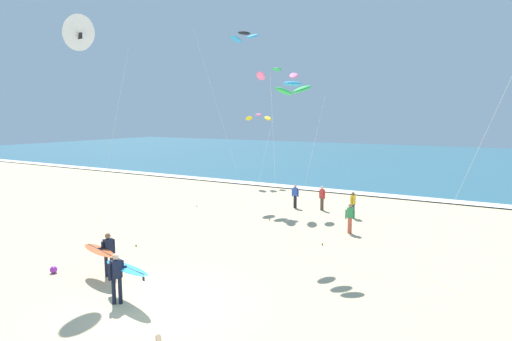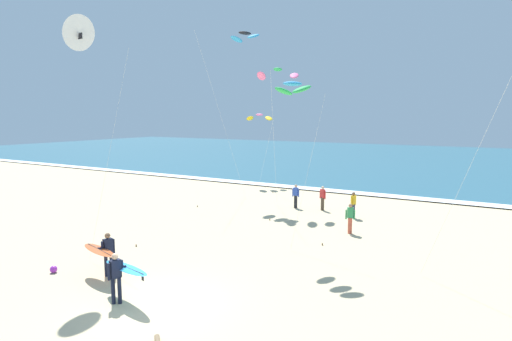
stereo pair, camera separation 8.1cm
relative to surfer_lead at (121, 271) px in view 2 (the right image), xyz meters
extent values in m
plane|color=#D1BA8E|center=(1.03, 0.33, -1.05)|extent=(160.00, 160.00, 0.00)
cube|color=#2D6075|center=(1.03, 52.85, -1.01)|extent=(160.00, 60.00, 0.08)
cube|color=white|center=(1.03, 23.15, -0.97)|extent=(160.00, 1.49, 0.01)
cylinder|color=black|center=(-0.13, -0.24, -0.61)|extent=(0.13, 0.13, 0.88)
cylinder|color=black|center=(0.03, -0.12, -0.61)|extent=(0.13, 0.13, 0.88)
cube|color=black|center=(-0.05, -0.18, 0.13)|extent=(0.28, 0.38, 0.60)
cube|color=blue|center=(-0.15, -0.15, 0.17)|extent=(0.06, 0.20, 0.32)
sphere|color=tan|center=(-0.05, -0.18, 0.55)|extent=(0.21, 0.21, 0.21)
cylinder|color=black|center=(-0.10, -0.40, 0.09)|extent=(0.09, 0.09, 0.56)
cylinder|color=black|center=(0.01, 0.04, 0.24)|extent=(0.09, 0.09, 0.26)
cylinder|color=black|center=(-0.03, 0.14, 0.11)|extent=(0.26, 0.14, 0.14)
ellipsoid|color=#3399D8|center=(0.04, 0.17, 0.07)|extent=(2.59, 1.15, 0.19)
cube|color=#333333|center=(0.04, 0.17, 0.11)|extent=(2.17, 0.58, 0.11)
cube|color=#262628|center=(1.08, -0.10, 0.00)|extent=(0.12, 0.04, 0.14)
cylinder|color=black|center=(-2.25, 1.27, -0.61)|extent=(0.13, 0.13, 0.88)
cylinder|color=black|center=(-2.09, 1.40, -0.61)|extent=(0.13, 0.13, 0.88)
cube|color=black|center=(-2.17, 1.34, 0.13)|extent=(0.27, 0.38, 0.60)
cube|color=yellow|center=(-2.27, 1.36, 0.17)|extent=(0.06, 0.20, 0.32)
sphere|color=brown|center=(-2.17, 1.34, 0.55)|extent=(0.21, 0.21, 0.21)
cylinder|color=black|center=(-2.22, 1.11, 0.24)|extent=(0.09, 0.09, 0.26)
cylinder|color=black|center=(-2.30, 1.04, 0.11)|extent=(0.26, 0.14, 0.14)
cylinder|color=black|center=(-2.11, 1.56, 0.09)|extent=(0.09, 0.09, 0.56)
ellipsoid|color=orange|center=(-2.25, 0.99, 0.07)|extent=(2.15, 1.05, 0.11)
cube|color=#333333|center=(-2.25, 0.99, 0.11)|extent=(1.78, 0.45, 0.04)
cube|color=#262628|center=(-1.41, 0.78, 0.00)|extent=(0.12, 0.04, 0.14)
ellipsoid|color=pink|center=(-1.61, 16.57, 7.71)|extent=(1.04, 1.48, 0.61)
ellipsoid|color=green|center=(-2.62, 16.16, 8.12)|extent=(1.04, 1.49, 0.20)
ellipsoid|color=pink|center=(-3.64, 15.75, 7.71)|extent=(1.04, 1.48, 0.61)
cylinder|color=silver|center=(-1.81, 14.15, 3.33)|extent=(1.64, 4.04, 8.56)
cylinder|color=brown|center=(-1.00, 12.13, -1.00)|extent=(0.06, 0.06, 0.10)
ellipsoid|color=yellow|center=(-7.54, 23.99, 4.85)|extent=(1.18, 1.19, 0.52)
ellipsoid|color=pink|center=(-8.16, 23.39, 5.17)|extent=(1.17, 1.18, 0.20)
ellipsoid|color=yellow|center=(-8.77, 22.79, 4.85)|extent=(1.18, 1.19, 0.52)
cylinder|color=silver|center=(-6.62, 21.80, 1.90)|extent=(3.08, 3.18, 5.71)
cylinder|color=brown|center=(-5.09, 20.22, -1.00)|extent=(0.06, 0.06, 0.10)
cylinder|color=silver|center=(10.28, 6.24, 5.19)|extent=(4.28, 2.40, 12.29)
cone|color=white|center=(-4.23, 2.09, 8.32)|extent=(0.56, 1.45, 1.40)
cube|color=black|center=(-4.23, 2.09, 8.18)|extent=(0.51, 0.06, 0.24)
cylinder|color=silver|center=(-4.14, 3.31, 3.56)|extent=(0.20, 2.45, 9.02)
cylinder|color=brown|center=(-4.05, 4.54, -1.00)|extent=(0.06, 0.06, 0.10)
ellipsoid|color=#2D99DB|center=(-5.09, 17.17, 10.64)|extent=(0.91, 1.21, 0.52)
ellipsoid|color=black|center=(-5.92, 17.37, 10.96)|extent=(0.91, 1.20, 0.20)
ellipsoid|color=#2D99DB|center=(-6.76, 17.56, 10.64)|extent=(0.91, 1.21, 0.52)
cylinder|color=silver|center=(-6.45, 15.14, 4.79)|extent=(1.07, 4.47, 11.49)
cylinder|color=brown|center=(-6.98, 12.91, -1.00)|extent=(0.06, 0.06, 0.10)
ellipsoid|color=green|center=(1.88, 8.05, 6.16)|extent=(0.93, 1.06, 0.48)
ellipsoid|color=#2D99DB|center=(2.51, 7.64, 6.44)|extent=(0.92, 1.05, 0.20)
ellipsoid|color=green|center=(3.13, 7.24, 6.16)|extent=(0.93, 1.06, 0.48)
cylinder|color=silver|center=(2.98, 8.38, 2.55)|extent=(0.97, 1.49, 7.01)
cylinder|color=brown|center=(3.46, 9.12, -1.00)|extent=(0.06, 0.06, 0.10)
cylinder|color=#D8593F|center=(3.95, 11.77, -0.63)|extent=(0.22, 0.22, 0.84)
cube|color=#339351|center=(3.95, 11.77, 0.06)|extent=(0.36, 0.26, 0.54)
sphere|color=#A87A59|center=(3.95, 11.77, 0.44)|extent=(0.20, 0.20, 0.20)
cylinder|color=#339351|center=(4.15, 11.82, -0.04)|extent=(0.08, 0.08, 0.50)
cylinder|color=#339351|center=(3.75, 11.71, -0.04)|extent=(0.08, 0.08, 0.50)
cylinder|color=#4C3D2D|center=(0.68, 16.24, -0.63)|extent=(0.22, 0.22, 0.84)
cube|color=red|center=(0.68, 16.24, 0.06)|extent=(0.36, 0.28, 0.54)
sphere|color=beige|center=(0.68, 16.24, 0.44)|extent=(0.20, 0.20, 0.20)
cylinder|color=red|center=(0.88, 16.17, -0.04)|extent=(0.08, 0.08, 0.50)
cylinder|color=red|center=(0.48, 16.32, -0.04)|extent=(0.08, 0.08, 0.50)
cylinder|color=#2D334C|center=(3.06, 15.17, -0.63)|extent=(0.22, 0.22, 0.84)
cube|color=gold|center=(3.06, 15.17, 0.06)|extent=(0.25, 0.35, 0.54)
sphere|color=brown|center=(3.06, 15.17, 0.44)|extent=(0.20, 0.20, 0.20)
cylinder|color=gold|center=(3.01, 14.96, -0.04)|extent=(0.08, 0.08, 0.50)
cylinder|color=gold|center=(3.10, 15.37, -0.04)|extent=(0.08, 0.08, 0.50)
cylinder|color=black|center=(-1.11, 15.97, -0.63)|extent=(0.22, 0.22, 0.84)
cube|color=#3351B7|center=(-1.11, 15.97, 0.06)|extent=(0.33, 0.19, 0.54)
sphere|color=tan|center=(-1.11, 15.97, 0.44)|extent=(0.20, 0.20, 0.20)
cylinder|color=#3351B7|center=(-1.32, 15.96, -0.04)|extent=(0.08, 0.08, 0.50)
cylinder|color=#3351B7|center=(-0.91, 15.97, -0.04)|extent=(0.08, 0.08, 0.50)
sphere|color=purple|center=(-4.34, 0.48, -0.91)|extent=(0.28, 0.28, 0.28)
camera|label=1|loc=(10.44, -9.28, 5.04)|focal=29.62mm
camera|label=2|loc=(10.51, -9.24, 5.04)|focal=29.62mm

